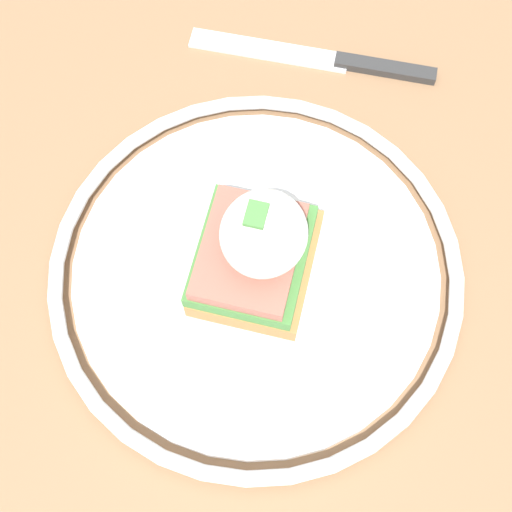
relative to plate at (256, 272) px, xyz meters
name	(u,v)px	position (x,y,z in m)	size (l,w,h in m)	color
ground_plane	(267,456)	(-0.03, -0.02, -0.74)	(6.00, 6.00, 0.00)	gray
dining_table	(278,360)	(-0.03, -0.02, -0.12)	(1.16, 0.72, 0.73)	#846042
plate	(256,272)	(0.00, 0.00, 0.00)	(0.28, 0.28, 0.02)	silver
sandwich	(257,250)	(0.00, 0.00, 0.04)	(0.09, 0.07, 0.08)	#9E703D
knife	(332,60)	(0.19, -0.02, -0.01)	(0.02, 0.19, 0.01)	#2D2D2D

